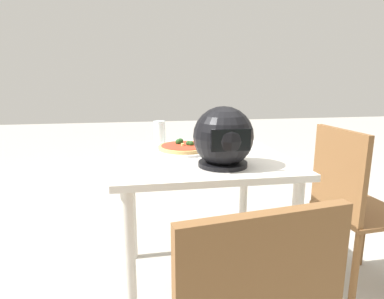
# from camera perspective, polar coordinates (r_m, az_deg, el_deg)

# --- Properties ---
(ground_plane) EXTENTS (14.00, 14.00, 0.00)m
(ground_plane) POSITION_cam_1_polar(r_m,az_deg,el_deg) (2.01, 1.30, -22.59)
(ground_plane) COLOR #B2ADA3
(dining_table) EXTENTS (0.85, 0.84, 0.76)m
(dining_table) POSITION_cam_1_polar(r_m,az_deg,el_deg) (1.72, 1.41, -4.63)
(dining_table) COLOR beige
(dining_table) RESTS_ON ground
(pizza_plate) EXTENTS (0.33, 0.33, 0.01)m
(pizza_plate) POSITION_cam_1_polar(r_m,az_deg,el_deg) (1.79, -1.35, -0.08)
(pizza_plate) COLOR white
(pizza_plate) RESTS_ON dining_table
(pizza) EXTENTS (0.29, 0.29, 0.05)m
(pizza) POSITION_cam_1_polar(r_m,az_deg,el_deg) (1.78, -1.32, 0.49)
(pizza) COLOR tan
(pizza) RESTS_ON pizza_plate
(motorcycle_helmet) EXTENTS (0.27, 0.27, 0.27)m
(motorcycle_helmet) POSITION_cam_1_polar(r_m,az_deg,el_deg) (1.47, 5.48, 2.02)
(motorcycle_helmet) COLOR black
(motorcycle_helmet) RESTS_ON dining_table
(drinking_glass) EXTENTS (0.07, 0.07, 0.14)m
(drinking_glass) POSITION_cam_1_polar(r_m,az_deg,el_deg) (1.98, -5.67, 3.00)
(drinking_glass) COLOR silver
(drinking_glass) RESTS_ON dining_table
(chair_side) EXTENTS (0.43, 0.43, 0.90)m
(chair_side) POSITION_cam_1_polar(r_m,az_deg,el_deg) (1.94, 25.96, -8.22)
(chair_side) COLOR brown
(chair_side) RESTS_ON ground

